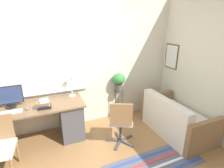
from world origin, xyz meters
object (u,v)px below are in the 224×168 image
at_px(monitor, 9,97).
at_px(potted_plant, 119,80).
at_px(keyboard, 9,113).
at_px(desk_lamp, 71,82).
at_px(book_stack, 44,104).
at_px(office_chair_swivel, 121,121).
at_px(couch_loveseat, 175,120).
at_px(plant_stand, 119,95).
at_px(mouse, 27,108).

relative_size(monitor, potted_plant, 1.10).
relative_size(keyboard, desk_lamp, 0.93).
height_order(keyboard, book_stack, book_stack).
bearing_deg(office_chair_swivel, monitor, 1.78).
height_order(monitor, desk_lamp, desk_lamp).
xyz_separation_m(monitor, keyboard, (-0.01, -0.22, -0.18)).
distance_m(monitor, desk_lamp, 1.06).
xyz_separation_m(desk_lamp, book_stack, (-0.53, -0.33, -0.23)).
bearing_deg(keyboard, desk_lamp, 15.20).
xyz_separation_m(keyboard, potted_plant, (2.10, 0.34, 0.16)).
relative_size(keyboard, book_stack, 1.58).
height_order(couch_loveseat, potted_plant, potted_plant).
bearing_deg(plant_stand, keyboard, -170.71).
bearing_deg(desk_lamp, keyboard, -164.80).
xyz_separation_m(couch_loveseat, potted_plant, (-0.78, 0.98, 0.64)).
xyz_separation_m(mouse, potted_plant, (1.84, 0.33, 0.15)).
distance_m(couch_loveseat, plant_stand, 1.28).
xyz_separation_m(keyboard, book_stack, (0.53, -0.04, 0.06)).
distance_m(monitor, keyboard, 0.29).
relative_size(monitor, couch_loveseat, 0.31).
distance_m(book_stack, plant_stand, 1.63).
xyz_separation_m(monitor, office_chair_swivel, (1.72, -0.75, -0.45)).
xyz_separation_m(book_stack, plant_stand, (1.57, 0.38, -0.24)).
bearing_deg(couch_loveseat, desk_lamp, 63.14).
bearing_deg(desk_lamp, mouse, -161.08).
distance_m(keyboard, mouse, 0.27).
xyz_separation_m(mouse, book_stack, (0.27, -0.05, 0.05)).
distance_m(keyboard, office_chair_swivel, 1.83).
xyz_separation_m(desk_lamp, plant_stand, (1.04, 0.05, -0.47)).
bearing_deg(monitor, keyboard, -93.16).
bearing_deg(potted_plant, keyboard, -170.71).
xyz_separation_m(book_stack, couch_loveseat, (2.35, -0.59, -0.54)).
relative_size(book_stack, office_chair_swivel, 0.28).
height_order(keyboard, potted_plant, potted_plant).
bearing_deg(desk_lamp, book_stack, -148.52).
height_order(couch_loveseat, plant_stand, couch_loveseat).
height_order(mouse, couch_loveseat, mouse).
distance_m(monitor, book_stack, 0.59).
bearing_deg(office_chair_swivel, desk_lamp, -25.56).
distance_m(office_chair_swivel, plant_stand, 0.95).
bearing_deg(office_chair_swivel, potted_plant, -87.64).
relative_size(mouse, book_stack, 0.30).
distance_m(keyboard, couch_loveseat, 2.99).
relative_size(book_stack, couch_loveseat, 0.18).
bearing_deg(couch_loveseat, plant_stand, 38.69).
bearing_deg(keyboard, mouse, 3.26).
distance_m(couch_loveseat, potted_plant, 1.41).
xyz_separation_m(monitor, book_stack, (0.52, -0.26, -0.13)).
distance_m(mouse, office_chair_swivel, 1.59).
distance_m(monitor, mouse, 0.37).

